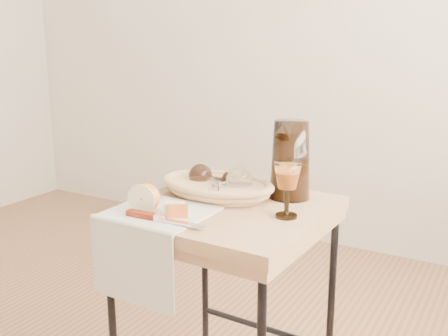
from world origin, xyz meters
The scene contains 11 objects.
wall_back centered at (0.00, 1.80, 1.35)m, with size 3.60×0.00×2.70m, color beige.
side_table centered at (0.69, 0.21, 0.36)m, with size 0.56×0.56×0.72m, color brown, non-canonical shape.
tea_towel centered at (0.55, 0.05, 0.72)m, with size 0.28×0.25×0.01m, color white.
bread_basket centered at (0.61, 0.28, 0.74)m, with size 0.34×0.23×0.05m, color #AF7546, non-canonical shape.
goblet_lying_a centered at (0.58, 0.30, 0.77)m, with size 0.13×0.08×0.08m, color #332017, non-canonical shape.
goblet_lying_b centered at (0.66, 0.26, 0.77)m, with size 0.14×0.08×0.08m, color white, non-canonical shape.
pitcher centered at (0.82, 0.38, 0.84)m, with size 0.17×0.25×0.28m, color black, non-canonical shape.
wine_goblet centered at (0.88, 0.20, 0.80)m, with size 0.08×0.08×0.16m, color white, non-canonical shape.
apple_half centered at (0.52, 0.03, 0.76)m, with size 0.09×0.05×0.09m, color red.
apple_wedge centered at (0.61, 0.04, 0.74)m, with size 0.06×0.03×0.04m, color beige.
table_knife centered at (0.61, -0.01, 0.73)m, with size 0.24×0.02×0.02m, color silver, non-canonical shape.
Camera 1 is at (1.44, -1.11, 1.21)m, focal length 42.73 mm.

